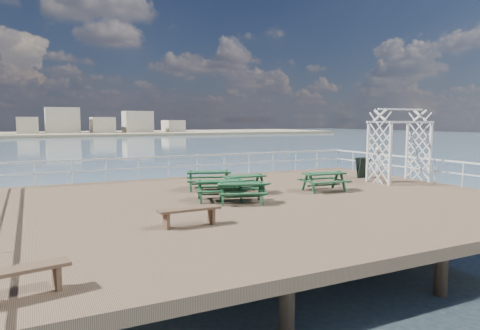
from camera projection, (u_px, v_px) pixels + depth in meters
name	position (u px, v px, depth m)	size (l,w,h in m)	color
ground	(264.00, 203.00, 15.43)	(18.00, 14.00, 0.30)	brown
sea_backdrop	(97.00, 130.00, 140.62)	(300.00, 300.00, 9.20)	#425C70
railing	(232.00, 168.00, 17.59)	(17.77, 13.76, 1.10)	silver
picnic_table_a	(220.00, 186.00, 14.98)	(1.99, 1.77, 0.82)	#163D1E
picnic_table_b	(209.00, 176.00, 17.31)	(2.11, 1.89, 0.85)	#163D1E
picnic_table_c	(324.00, 178.00, 17.06)	(1.82, 1.52, 0.83)	#163D1E
picnic_table_d	(244.00, 180.00, 16.48)	(1.63, 1.32, 0.79)	#163D1E
picnic_table_e	(241.00, 188.00, 14.55)	(1.95, 1.75, 0.78)	#163D1E
flat_bench_near	(189.00, 213.00, 11.39)	(1.71, 0.45, 0.49)	brown
flat_bench_far	(15.00, 276.00, 6.78)	(1.69, 0.67, 0.47)	brown
trellis_arbor	(399.00, 150.00, 19.46)	(2.69, 1.45, 3.35)	silver
sandwich_board	(363.00, 168.00, 20.94)	(0.62, 0.47, 1.00)	black
person	(379.00, 164.00, 19.45)	(0.59, 0.39, 1.62)	silver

